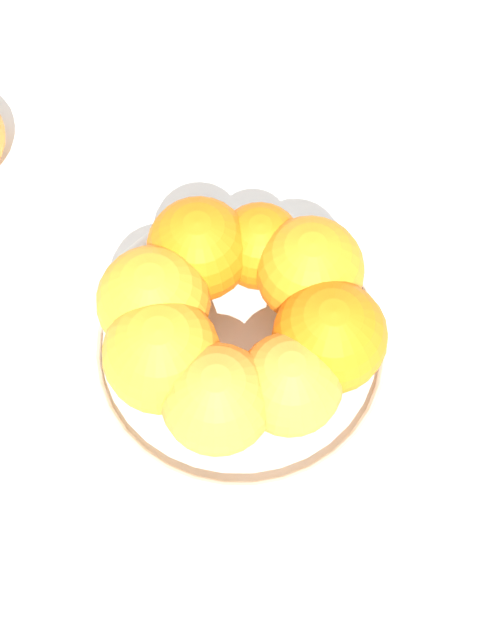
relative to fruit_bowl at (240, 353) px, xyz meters
name	(u,v)px	position (x,y,z in m)	size (l,w,h in m)	color
ground_plane	(240,363)	(0.00, 0.00, -0.02)	(4.00, 4.00, 0.00)	silver
fruit_bowl	(240,353)	(0.00, 0.00, 0.00)	(0.24, 0.24, 0.04)	silver
orange_pile	(236,321)	(0.00, 0.00, 0.06)	(0.20, 0.20, 0.08)	orange
napkin_folded	(424,89)	(0.26, 0.15, -0.02)	(0.14, 0.14, 0.01)	beige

